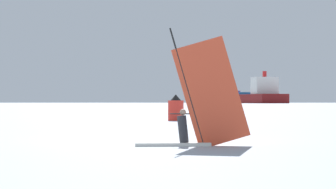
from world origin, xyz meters
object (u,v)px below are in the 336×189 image
windsurfer (195,113)px  small_sailboat (208,104)px  channel_buoy (176,109)px  cargo_ship (234,97)px

windsurfer → small_sailboat: (-47.84, 150.83, -0.18)m
windsurfer → small_sailboat: 158.23m
windsurfer → channel_buoy: bearing=-92.5°
cargo_ship → windsurfer: bearing=158.7°
small_sailboat → channel_buoy: bearing=-120.4°
windsurfer → cargo_ship: cargo_ship is taller
channel_buoy → small_sailboat: small_sailboat is taller
cargo_ship → small_sailboat: size_ratio=16.88×
windsurfer → small_sailboat: small_sailboat is taller
cargo_ship → channel_buoy: size_ratio=90.13×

